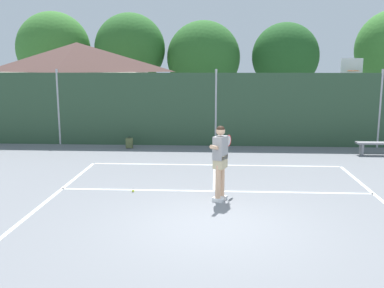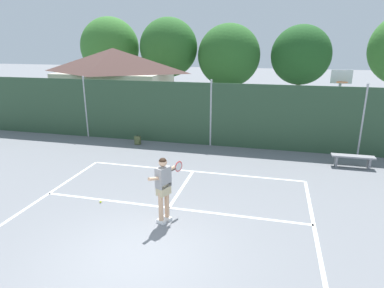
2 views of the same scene
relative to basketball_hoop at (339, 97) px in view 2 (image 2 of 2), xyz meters
name	(u,v)px [view 2 (image 2 of 2)]	position (x,y,z in m)	size (l,w,h in m)	color
ground_plane	(136,257)	(-5.68, -10.30, -2.31)	(120.00, 120.00, 0.00)	slate
court_markings	(146,242)	(-5.68, -9.65, -2.31)	(8.30, 11.10, 0.01)	white
chainlink_fence	(211,115)	(-5.68, -1.30, -0.83)	(26.09, 0.09, 3.11)	#2D4C33
basketball_hoop	(339,97)	(0.00, 0.00, 0.00)	(0.90, 0.67, 3.55)	#9E9EA3
clubhouse_building	(115,83)	(-12.73, 3.17, -0.04)	(7.10, 4.45, 4.39)	beige
treeline_backdrop	(237,51)	(-5.94, 10.47, 1.80)	(27.51, 4.56, 6.82)	brown
tennis_player	(164,184)	(-5.55, -8.60, -1.20)	(0.55, 1.37, 1.85)	silver
tennis_ball	(101,202)	(-7.81, -8.02, -2.28)	(0.07, 0.07, 0.07)	#CCE033
backpack_olive	(138,140)	(-9.12, -2.01, -2.12)	(0.30, 0.27, 0.46)	#566038
courtside_bench	(353,159)	(0.30, -2.85, -1.95)	(1.60, 0.36, 0.48)	gray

